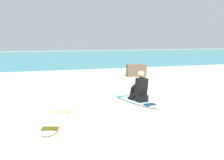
# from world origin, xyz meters

# --- Properties ---
(ground_plane) EXTENTS (80.00, 80.00, 0.00)m
(ground_plane) POSITION_xyz_m (0.00, 0.00, 0.00)
(ground_plane) COLOR beige
(sea) EXTENTS (80.00, 28.00, 0.10)m
(sea) POSITION_xyz_m (0.00, 22.38, 0.05)
(sea) COLOR teal
(sea) RESTS_ON ground
(breaking_foam) EXTENTS (80.00, 0.90, 0.11)m
(breaking_foam) POSITION_xyz_m (0.00, 8.68, 0.06)
(breaking_foam) COLOR white
(breaking_foam) RESTS_ON ground
(surfboard_main) EXTENTS (0.98, 2.40, 0.08)m
(surfboard_main) POSITION_xyz_m (0.77, 0.40, 0.04)
(surfboard_main) COLOR #9ED1E5
(surfboard_main) RESTS_ON ground
(surfer_seated) EXTENTS (0.45, 0.75, 0.95)m
(surfer_seated) POSITION_xyz_m (0.82, 0.19, 0.44)
(surfer_seated) COLOR black
(surfer_seated) RESTS_ON surfboard_main
(surfboard_spare_near) EXTENTS (1.21, 2.30, 0.08)m
(surfboard_spare_near) POSITION_xyz_m (-1.90, -0.95, 0.04)
(surfboard_spare_near) COLOR white
(surfboard_spare_near) RESTS_ON ground
(shoreline_rock) EXTENTS (1.11, 0.81, 0.64)m
(shoreline_rock) POSITION_xyz_m (3.27, 6.01, 0.32)
(shoreline_rock) COLOR brown
(shoreline_rock) RESTS_ON ground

